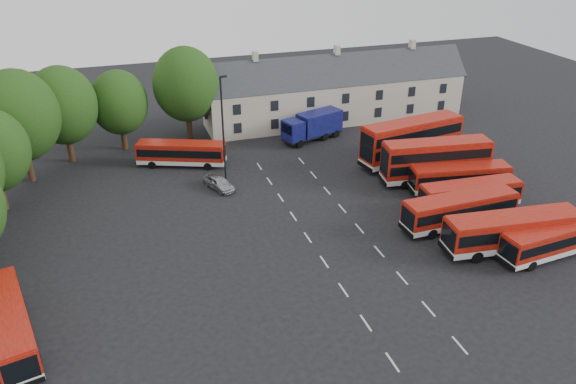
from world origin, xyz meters
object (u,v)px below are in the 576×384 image
Objects in this scene: box_truck at (313,125)px; silver_car at (219,183)px; bus_row_a at (555,238)px; lamppost at (223,126)px; bus_west at (9,322)px; bus_dd_south at (436,159)px.

box_truck is 2.02× the size of silver_car.
bus_row_a is 31.70m from silver_car.
lamppost is (-12.77, -7.63, 4.04)m from box_truck.
bus_west reaches higher than bus_row_a.
bus_dd_south is 22.36m from lamppost.
box_truck is (-7.98, 15.26, -0.69)m from bus_dd_south.
lamppost is (18.97, 20.60, 4.26)m from bus_west.
silver_car is 0.36× the size of lamppost.
bus_west is 0.93× the size of lamppost.
bus_row_a is 0.87× the size of bus_dd_south.
bus_west is 42.48m from box_truck.
box_truck is at bearing 125.31° from bus_dd_south.
silver_car is (-23.82, 20.89, -0.99)m from bus_row_a.
bus_row_a is 1.22× the size of box_truck.
bus_row_a is 32.28m from box_truck.
bus_row_a reaches higher than silver_car.
lamppost is at bearing 38.72° from silver_car.
box_truck is at bearing -61.33° from bus_west.
bus_dd_south is 2.82× the size of silver_car.
bus_dd_south is 41.80m from bus_west.
lamppost reaches higher than silver_car.
bus_west is at bearing -156.40° from box_truck.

